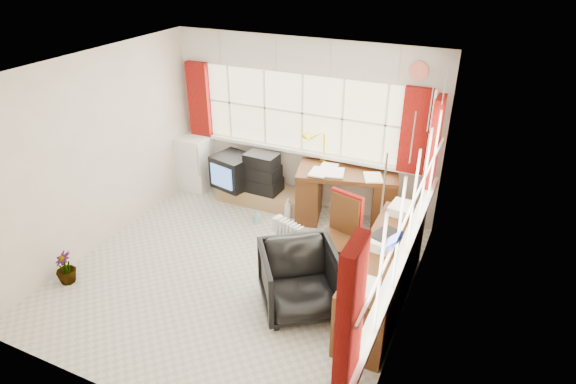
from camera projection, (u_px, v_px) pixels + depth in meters
name	position (u px, v px, depth m)	size (l,w,h in m)	color
ground	(239.00, 273.00, 5.94)	(4.00, 4.00, 0.00)	beige
room_walls	(232.00, 162.00, 5.23)	(4.00, 4.00, 4.00)	beige
window_back	(301.00, 147.00, 7.05)	(3.70, 0.12, 3.60)	#FFF5C9
window_right	(404.00, 247.00, 4.78)	(0.12, 3.70, 3.60)	#FFF5C9
curtains	(340.00, 150.00, 5.66)	(3.83, 3.83, 1.15)	maroon
overhead_cabinets	(350.00, 82.00, 5.31)	(3.98, 3.98, 0.48)	silver
desk	(346.00, 193.00, 6.85)	(1.51, 1.00, 0.83)	#512913
desk_lamp	(324.00, 140.00, 6.86)	(0.19, 0.17, 0.44)	#F5EC0A
task_chair	(341.00, 232.00, 5.72)	(0.54, 0.56, 1.06)	black
office_chair	(299.00, 280.00, 5.22)	(0.80, 0.83, 0.75)	black
radiator	(290.00, 246.00, 6.04)	(0.41, 0.27, 0.58)	white
credenza	(383.00, 275.00, 5.28)	(0.50, 2.00, 0.85)	#512913
file_tray	(387.00, 239.00, 5.15)	(0.27, 0.34, 0.11)	black
tv_bench	(262.00, 195.00, 7.46)	(1.40, 0.50, 0.25)	tan
crt_tv	(233.00, 171.00, 7.36)	(0.65, 0.62, 0.50)	black
hifi_stack	(262.00, 174.00, 7.21)	(0.59, 0.39, 0.60)	black
mini_fridge	(195.00, 161.00, 7.82)	(0.52, 0.53, 0.88)	white
spray_bottle_a	(288.00, 208.00, 7.03)	(0.12, 0.12, 0.31)	silver
spray_bottle_b	(257.00, 216.00, 6.94)	(0.09, 0.09, 0.20)	#84C5C1
flower_vase	(65.00, 268.00, 5.69)	(0.23, 0.23, 0.41)	black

